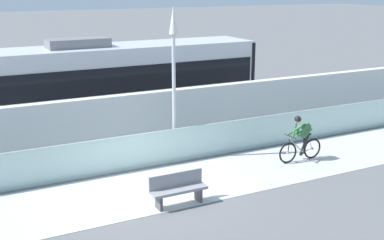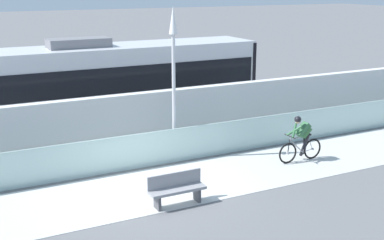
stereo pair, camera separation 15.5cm
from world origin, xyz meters
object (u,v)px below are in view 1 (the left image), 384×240
tram (127,82)px  lamp_post_antenna (174,65)px  cyclist_on_bike (301,139)px  bench (178,188)px

tram → lamp_post_antenna: (-0.04, -4.70, 1.40)m
cyclist_on_bike → bench: cyclist_on_bike is taller
tram → bench: size_ratio=6.91×
bench → tram: bearing=79.1°
tram → bench: bearing=-100.9°
lamp_post_antenna → tram: bearing=89.5°
tram → cyclist_on_bike: (3.71, -6.85, -1.11)m
cyclist_on_bike → lamp_post_antenna: 5.00m
cyclist_on_bike → bench: 5.44m
cyclist_on_bike → lamp_post_antenna: size_ratio=0.34×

